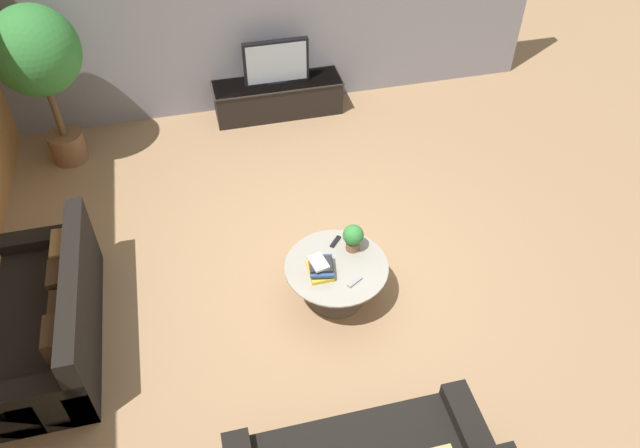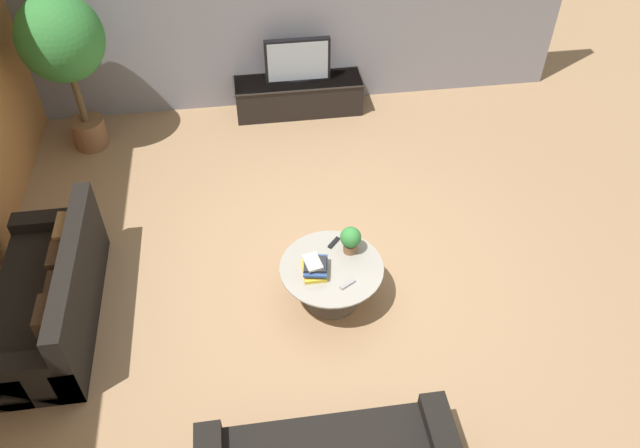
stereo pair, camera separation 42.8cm
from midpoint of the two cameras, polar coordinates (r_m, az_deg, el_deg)
name	(u,v)px [view 2 (the right image)]	position (r m, az deg, el deg)	size (l,w,h in m)	color
ground_plane	(318,271)	(6.37, 1.72, -4.38)	(24.00, 24.00, 0.00)	#9E7A56
media_console	(299,95)	(8.48, -0.51, 11.65)	(1.70, 0.50, 0.47)	black
television	(298,61)	(8.22, -0.53, 14.67)	(0.84, 0.13, 0.58)	black
coffee_table	(331,277)	(5.90, 3.14, -4.91)	(0.97, 0.97, 0.45)	#756656
couch_by_wall	(51,298)	(6.19, -21.58, -6.36)	(0.84, 1.93, 0.84)	black
potted_palm_tall	(62,45)	(7.73, -20.99, 14.99)	(0.96, 0.96, 1.95)	brown
potted_plant_tabletop	(351,239)	(5.84, 4.91, -1.45)	(0.20, 0.20, 0.28)	brown
book_stack	(315,267)	(5.70, 1.65, -4.05)	(0.26, 0.31, 0.15)	gold
remote_black	(334,243)	(6.01, 3.31, -1.78)	(0.04, 0.16, 0.02)	black
remote_silver	(348,284)	(5.66, 4.71, -5.58)	(0.04, 0.16, 0.02)	gray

